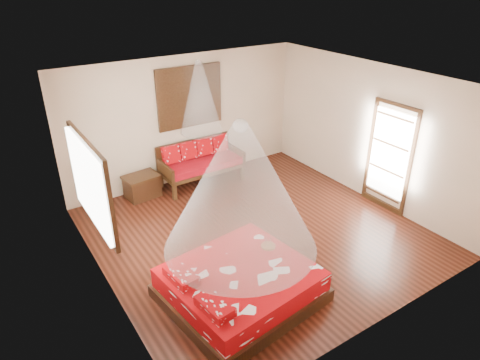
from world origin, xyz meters
name	(u,v)px	position (x,y,z in m)	size (l,w,h in m)	color
room	(258,163)	(0.00, 0.00, 1.40)	(5.54, 5.54, 2.84)	black
bed	(239,285)	(-1.24, -1.31, 0.25)	(2.24, 2.07, 0.64)	black
daybed	(200,161)	(0.12, 2.38, 0.52)	(1.83, 0.81, 0.95)	black
storage_chest	(142,186)	(-1.24, 2.45, 0.25)	(0.77, 0.60, 0.49)	black
shutter_panel	(190,97)	(0.12, 2.72, 1.90)	(1.52, 0.06, 1.32)	black
window_left	(93,183)	(-2.71, 0.20, 1.70)	(0.10, 1.74, 1.34)	black
glazed_door	(389,158)	(2.72, -0.60, 1.07)	(0.08, 1.02, 2.16)	black
wine_tray	(268,244)	(-0.53, -1.05, 0.55)	(0.22, 0.22, 0.18)	brown
mosquito_net_main	(240,188)	(-1.22, -1.30, 1.85)	(2.10, 2.10, 1.80)	white
mosquito_net_daybed	(200,97)	(0.12, 2.25, 2.00)	(0.89, 0.89, 1.50)	white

